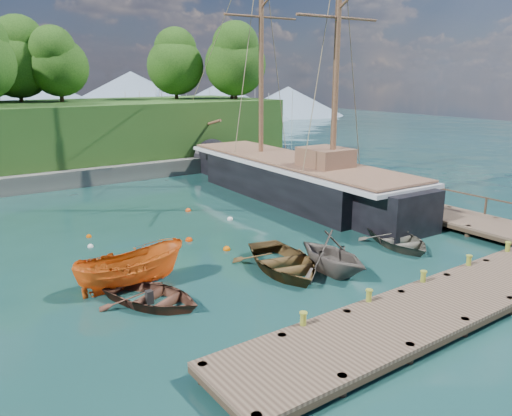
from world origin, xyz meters
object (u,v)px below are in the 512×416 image
at_px(motorboat_orange, 132,287).
at_px(schooner, 293,181).
at_px(rowboat_3, 398,246).
at_px(rowboat_1, 331,273).
at_px(rowboat_0, 153,304).
at_px(rowboat_2, 283,270).
at_px(cabin_boat_white, 401,220).

bearing_deg(motorboat_orange, schooner, -60.85).
distance_m(rowboat_3, motorboat_orange, 13.15).
bearing_deg(rowboat_1, rowboat_0, 168.72).
xyz_separation_m(rowboat_2, motorboat_orange, (-6.11, 2.10, 0.00)).
relative_size(rowboat_3, motorboat_orange, 0.92).
bearing_deg(cabin_boat_white, rowboat_2, -155.25).
xyz_separation_m(rowboat_1, motorboat_orange, (-7.62, 3.51, 0.00)).
relative_size(motorboat_orange, cabin_boat_white, 0.83).
relative_size(rowboat_2, motorboat_orange, 1.11).
relative_size(rowboat_0, cabin_boat_white, 0.73).
height_order(rowboat_3, cabin_boat_white, cabin_boat_white).
bearing_deg(rowboat_3, schooner, 94.38).
bearing_deg(rowboat_2, cabin_boat_white, 25.04).
relative_size(rowboat_2, rowboat_3, 1.21).
bearing_deg(rowboat_2, motorboat_orange, 174.23).
bearing_deg(rowboat_0, rowboat_1, -38.86).
bearing_deg(cabin_boat_white, schooner, 114.03).
relative_size(rowboat_3, schooner, 0.15).
bearing_deg(schooner, rowboat_2, -128.29).
bearing_deg(motorboat_orange, rowboat_1, -114.34).
relative_size(rowboat_1, schooner, 0.13).
relative_size(rowboat_0, rowboat_3, 0.96).
xyz_separation_m(cabin_boat_white, schooner, (-1.60, 8.12, 1.16)).
bearing_deg(rowboat_2, rowboat_1, -29.98).
height_order(motorboat_orange, schooner, schooner).
bearing_deg(rowboat_3, rowboat_2, -170.79).
relative_size(rowboat_0, motorboat_orange, 0.88).
relative_size(rowboat_2, cabin_boat_white, 0.93).
distance_m(motorboat_orange, cabin_boat_white, 16.61).
bearing_deg(motorboat_orange, rowboat_0, -177.95).
distance_m(rowboat_1, cabin_boat_white, 9.69).
relative_size(rowboat_1, motorboat_orange, 0.83).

